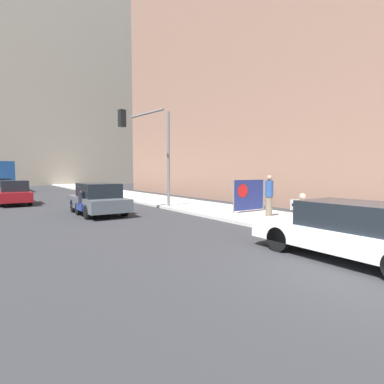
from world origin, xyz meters
The scene contains 13 objects.
ground_plane centered at (0.00, 0.00, 0.00)m, with size 160.00×160.00×0.00m, color #303033.
sidewalk_curb centered at (3.89, 15.00, 0.07)m, with size 3.85×90.00×0.14m, color beige.
building_backdrop_far centered at (-2.00, 55.37, 19.82)m, with size 52.00×12.00×39.64m.
building_backdrop_right centered at (12.83, 14.13, 12.80)m, with size 10.00×32.00×25.60m.
seated_protester centered at (2.87, 3.43, 0.78)m, with size 0.94×0.77×1.19m.
jogger_on_sidewalk centered at (3.83, 5.84, 1.06)m, with size 0.34×0.34×1.80m.
protest_banner centered at (4.23, 7.47, 0.97)m, with size 2.02×0.06×1.56m.
traffic_light_pole centered at (1.17, 11.71, 3.74)m, with size 3.12×2.89×5.30m.
parked_car_curbside centered at (0.92, 0.75, 0.69)m, with size 1.81×4.53×1.37m.
car_on_road_nearest centered at (-1.73, 11.80, 0.76)m, with size 1.86×4.57×1.53m.
car_on_road_midblock centered at (-4.84, 19.29, 0.76)m, with size 1.71×4.45×1.55m.
car_on_road_distant centered at (-5.39, 27.96, 0.76)m, with size 1.84×4.44×1.53m.
motorcycle_on_road centered at (-2.64, 11.27, 0.53)m, with size 0.28×2.18×1.23m.
Camera 1 is at (-6.04, -2.91, 2.06)m, focal length 28.00 mm.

